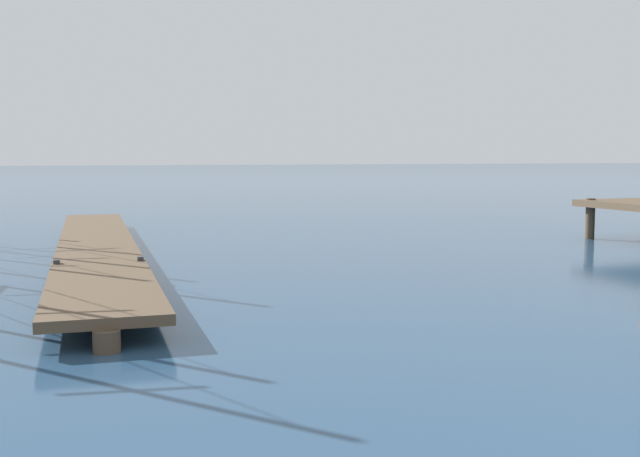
% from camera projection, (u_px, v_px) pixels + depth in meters
% --- Properties ---
extents(floating_dock, '(2.92, 18.55, 0.53)m').
position_uv_depth(floating_dock, '(97.00, 246.00, 18.56)').
color(floating_dock, brown).
rests_on(floating_dock, ground).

